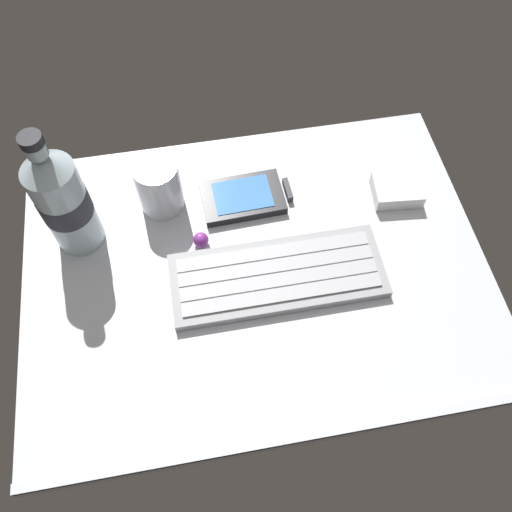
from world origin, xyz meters
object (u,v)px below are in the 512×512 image
Objects in this scene: juice_cup at (159,188)px; charger_block at (397,190)px; handheld_device at (247,197)px; water_bottle at (63,200)px; keyboard at (278,275)px; trackball_mouse at (201,240)px.

charger_block is at bearing -7.47° from juice_cup.
handheld_device is 0.63× the size of water_bottle.
keyboard is 29.85cm from water_bottle.
handheld_device is (-1.91, 13.77, -0.08)cm from keyboard.
juice_cup is (-12.41, 1.50, 3.18)cm from handheld_device.
keyboard is 4.15× the size of charger_block.
keyboard is 22.89cm from charger_block.
trackball_mouse is at bearing -173.33° from charger_block.
keyboard reaches higher than handheld_device.
keyboard is at bearing -37.20° from trackball_mouse.
trackball_mouse is at bearing -139.66° from handheld_device.
trackball_mouse is (-7.66, -6.51, 0.37)cm from handheld_device.
keyboard is 13.91cm from handheld_device.
trackball_mouse is (-29.77, -3.48, -0.10)cm from charger_block.
keyboard is at bearing -82.09° from handheld_device.
trackball_mouse is at bearing 142.80° from keyboard.
charger_block is at bearing -0.86° from water_bottle.
handheld_device is 5.91× the size of trackball_mouse.
water_bottle is at bearing 179.14° from charger_block.
charger_block reaches higher than keyboard.
water_bottle is (-11.99, -3.83, 5.10)cm from juice_cup.
keyboard is 21.17cm from juice_cup.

